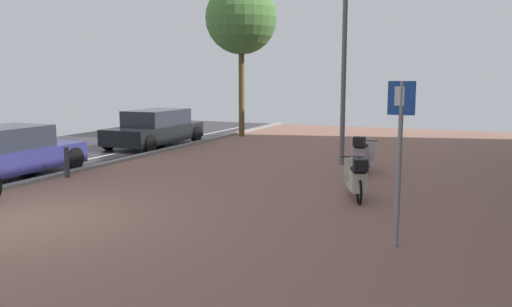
# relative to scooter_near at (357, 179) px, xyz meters

# --- Properties ---
(ground) EXTENTS (21.00, 40.00, 0.13)m
(ground) POSITION_rel_scooter_near_xyz_m (-3.86, -4.10, -0.46)
(ground) COLOR #2F292F
(scooter_near) EXTENTS (0.88, 1.75, 0.95)m
(scooter_near) POSITION_rel_scooter_near_xyz_m (0.00, 0.00, 0.00)
(scooter_near) COLOR black
(scooter_near) RESTS_ON ground
(scooter_mid) EXTENTS (0.52, 1.89, 1.06)m
(scooter_mid) POSITION_rel_scooter_near_xyz_m (-0.52, 2.97, 0.04)
(scooter_mid) COLOR black
(scooter_mid) RESTS_ON ground
(parked_car_near) EXTENTS (1.89, 4.10, 1.30)m
(parked_car_near) POSITION_rel_scooter_near_xyz_m (-8.82, -1.07, 0.18)
(parked_car_near) COLOR navy
(parked_car_near) RESTS_ON ground
(parked_car_far) EXTENTS (1.89, 4.26, 1.32)m
(parked_car_far) POSITION_rel_scooter_near_xyz_m (-8.82, 5.77, 0.20)
(parked_car_far) COLOR black
(parked_car_far) RESTS_ON ground
(parking_sign) EXTENTS (0.40, 0.07, 2.51)m
(parking_sign) POSITION_rel_scooter_near_xyz_m (1.26, -2.90, 1.12)
(parking_sign) COLOR gray
(parking_sign) RESTS_ON ground
(lamp_post) EXTENTS (0.20, 0.52, 5.76)m
(lamp_post) POSITION_rel_scooter_near_xyz_m (-1.39, 4.27, 2.77)
(lamp_post) COLOR slate
(lamp_post) RESTS_ON ground
(street_tree) EXTENTS (2.99, 2.99, 6.42)m
(street_tree) POSITION_rel_scooter_near_xyz_m (-7.12, 9.77, 4.47)
(street_tree) COLOR brown
(street_tree) RESTS_ON ground
(bollard_far) EXTENTS (0.12, 0.12, 0.79)m
(bollard_far) POSITION_rel_scooter_near_xyz_m (-7.33, -0.49, -0.04)
(bollard_far) COLOR #38383D
(bollard_far) RESTS_ON ground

